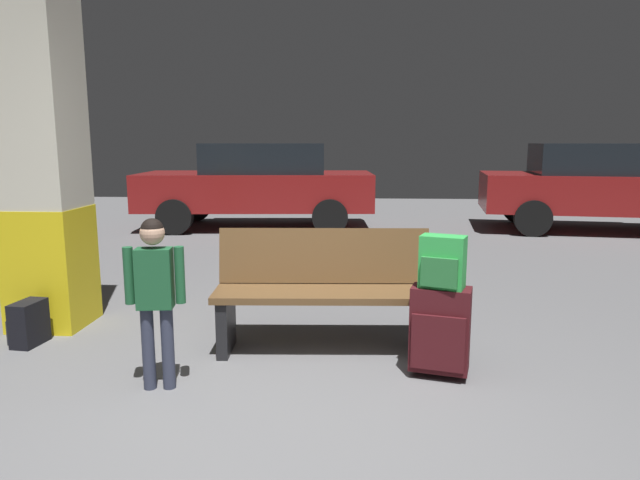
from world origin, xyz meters
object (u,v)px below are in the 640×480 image
object	(u,v)px
backpack_bright	(442,263)
bench	(324,291)
suitcase	(440,330)
parked_car_side	(604,185)
child	(155,285)
backpack_dark_floor	(28,324)
structural_pillar	(41,145)
parked_car_far	(259,183)

from	to	relation	value
backpack_bright	bench	bearing A→B (deg)	148.58
suitcase	parked_car_side	size ratio (longest dim) A/B	0.14
child	backpack_dark_floor	bearing A→B (deg)	150.74
structural_pillar	child	world-z (taller)	structural_pillar
parked_car_side	parked_car_far	distance (m)	6.01
bench	backpack_dark_floor	distance (m)	2.27
backpack_bright	child	xyz separation A→B (m)	(-1.78, -0.29, -0.10)
structural_pillar	parked_car_far	distance (m)	5.73
child	backpack_dark_floor	world-z (taller)	child
structural_pillar	bench	distance (m)	2.58
backpack_bright	parked_car_far	xyz separation A→B (m)	(-2.28, 6.53, 0.03)
bench	backpack_bright	distance (m)	0.98
bench	structural_pillar	bearing A→B (deg)	169.74
bench	backpack_dark_floor	bearing A→B (deg)	-178.33
suitcase	backpack_bright	xyz separation A→B (m)	(-0.00, -0.00, 0.45)
backpack_bright	backpack_dark_floor	world-z (taller)	backpack_bright
structural_pillar	backpack_dark_floor	size ratio (longest dim) A/B	8.96
backpack_bright	parked_car_far	size ratio (longest dim) A/B	0.08
bench	suitcase	bearing A→B (deg)	-31.38
backpack_dark_floor	parked_car_far	xyz separation A→B (m)	(0.77, 6.11, 0.64)
structural_pillar	backpack_dark_floor	world-z (taller)	structural_pillar
child	parked_car_side	bearing A→B (deg)	50.78
bench	suitcase	size ratio (longest dim) A/B	2.69
suitcase	bench	bearing A→B (deg)	148.62
structural_pillar	parked_car_side	size ratio (longest dim) A/B	0.71
child	suitcase	bearing A→B (deg)	9.24
suitcase	parked_car_side	xyz separation A→B (m)	(3.73, 6.46, 0.48)
structural_pillar	bench	xyz separation A→B (m)	(2.31, -0.42, -1.07)
structural_pillar	child	distance (m)	1.96
parked_car_side	parked_car_far	bearing A→B (deg)	179.38
child	backpack_dark_floor	size ratio (longest dim) A/B	3.18
child	backpack_dark_floor	xyz separation A→B (m)	(-1.26, 0.71, -0.50)
bench	child	bearing A→B (deg)	-142.27
child	parked_car_far	world-z (taller)	parked_car_far
suitcase	structural_pillar	bearing A→B (deg)	163.82
backpack_dark_floor	parked_car_side	xyz separation A→B (m)	(6.77, 6.05, 0.64)
backpack_dark_floor	suitcase	bearing A→B (deg)	-7.76
suitcase	backpack_bright	size ratio (longest dim) A/B	1.78
parked_car_side	backpack_dark_floor	bearing A→B (deg)	-138.23
backpack_bright	child	distance (m)	1.81
suitcase	backpack_dark_floor	bearing A→B (deg)	172.24
child	parked_car_far	size ratio (longest dim) A/B	0.26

